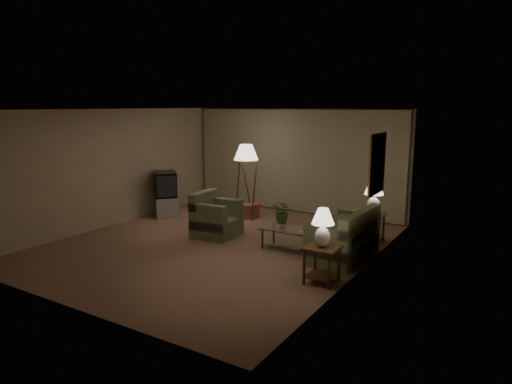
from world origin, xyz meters
TOP-DOWN VIEW (x-y plane):
  - ground at (0.00, 0.00)m, footprint 7.00×7.00m
  - room_shell at (0.02, 1.51)m, footprint 6.04×7.02m
  - sofa at (2.50, 0.52)m, footprint 1.70×0.94m
  - armchair at (-0.34, 0.44)m, footprint 1.03×0.99m
  - side_table_near at (2.65, -0.83)m, footprint 0.51×0.51m
  - side_table_far at (2.65, 1.77)m, footprint 0.48×0.40m
  - table_lamp_near at (2.65, -0.83)m, footprint 0.36×0.36m
  - table_lamp_far at (2.65, 1.77)m, footprint 0.39×0.39m
  - coffee_table at (1.43, 0.42)m, footprint 1.09×0.60m
  - tv_cabinet at (-2.55, 1.27)m, footprint 1.36×1.36m
  - crt_tv at (-2.55, 1.27)m, footprint 1.26×1.26m
  - floor_lamp at (-0.63, 2.07)m, footprint 0.60×0.60m
  - ottoman at (-0.64, 2.22)m, footprint 0.56×0.56m
  - vase at (1.28, 0.42)m, footprint 0.19×0.19m
  - flowers at (1.28, 0.42)m, footprint 0.49×0.46m
  - book at (1.68, 0.32)m, footprint 0.25×0.29m

SIDE VIEW (x-z plane):
  - ground at x=0.00m, z-range 0.00..0.00m
  - ottoman at x=-0.64m, z-range 0.00..0.35m
  - tv_cabinet at x=-2.55m, z-range 0.00..0.50m
  - coffee_table at x=1.43m, z-range 0.07..0.48m
  - sofa at x=2.50m, z-range 0.00..0.73m
  - armchair at x=-0.34m, z-range 0.00..0.75m
  - side_table_far at x=2.65m, z-range 0.10..0.70m
  - side_table_near at x=2.65m, z-range 0.11..0.71m
  - book at x=1.68m, z-range 0.41..0.43m
  - vase at x=1.28m, z-range 0.41..0.57m
  - flowers at x=1.28m, z-range 0.57..1.02m
  - crt_tv at x=-2.55m, z-range 0.50..1.13m
  - table_lamp_near at x=2.65m, z-range 0.66..1.27m
  - floor_lamp at x=-0.63m, z-range 0.04..1.89m
  - table_lamp_far at x=2.65m, z-range 0.66..1.33m
  - room_shell at x=0.02m, z-range 0.39..3.11m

